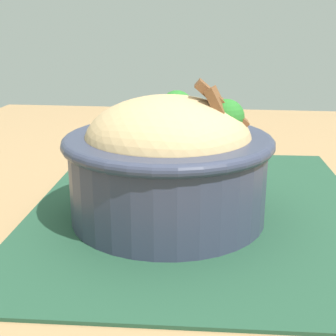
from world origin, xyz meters
name	(u,v)px	position (x,y,z in m)	size (l,w,h in m)	color
table	(197,273)	(0.00, 0.00, 0.69)	(1.18, 0.97, 0.77)	#99754C
placemat	(200,207)	(0.00, 0.00, 0.77)	(0.41, 0.34, 0.00)	#1E422D
bowl	(169,159)	(-0.03, 0.03, 0.83)	(0.22, 0.22, 0.13)	#2D3347
fork	(210,176)	(0.09, -0.01, 0.77)	(0.04, 0.13, 0.00)	#BBBBBB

